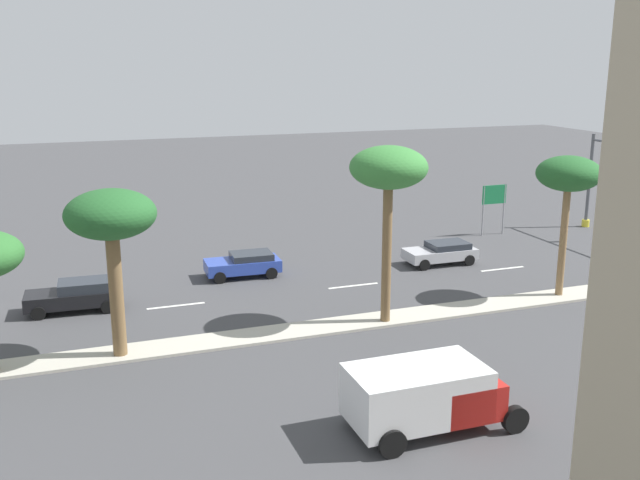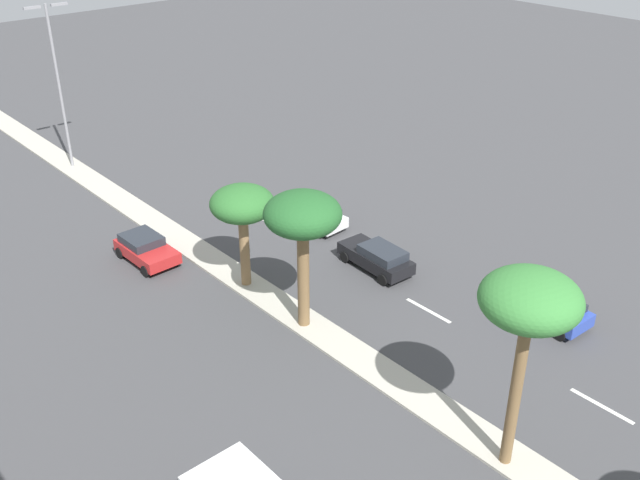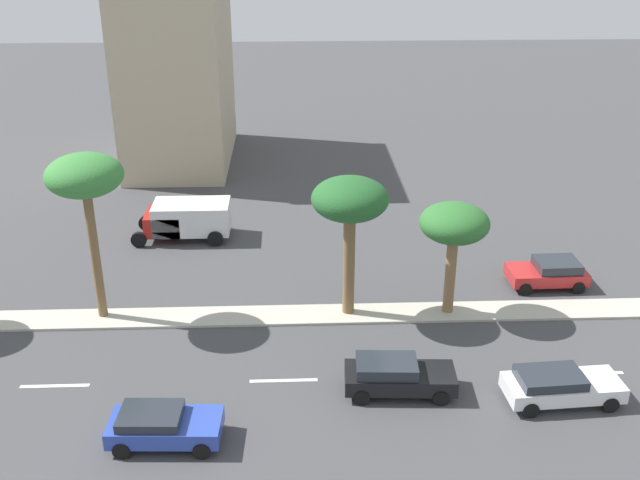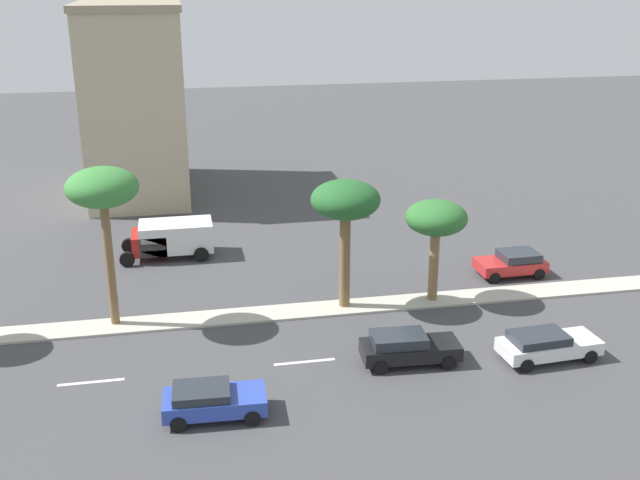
% 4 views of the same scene
% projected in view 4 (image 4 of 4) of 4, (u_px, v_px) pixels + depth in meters
% --- Properties ---
extents(ground_plane, '(160.00, 160.00, 0.00)m').
position_uv_depth(ground_plane, '(349.00, 308.00, 39.69)').
color(ground_plane, '#424244').
extents(median_curb, '(1.80, 87.48, 0.12)m').
position_uv_depth(median_curb, '(522.00, 293.00, 41.43)').
color(median_curb, '#B7B2A3').
rests_on(median_curb, ground).
extents(lane_stripe_center, '(0.20, 2.80, 0.01)m').
position_uv_depth(lane_stripe_center, '(91.00, 382.00, 32.57)').
color(lane_stripe_center, silver).
rests_on(lane_stripe_center, ground).
extents(lane_stripe_left, '(0.20, 2.80, 0.01)m').
position_uv_depth(lane_stripe_left, '(305.00, 362.00, 34.25)').
color(lane_stripe_left, silver).
rests_on(lane_stripe_left, ground).
extents(lane_stripe_inboard, '(0.20, 2.80, 0.01)m').
position_uv_depth(lane_stripe_inboard, '(566.00, 337.00, 36.56)').
color(lane_stripe_inboard, silver).
rests_on(lane_stripe_inboard, ground).
extents(commercial_building, '(13.49, 7.51, 14.49)m').
position_uv_depth(commercial_building, '(136.00, 100.00, 58.11)').
color(commercial_building, tan).
rests_on(commercial_building, ground).
extents(palm_tree_near, '(3.41, 3.41, 7.95)m').
position_uv_depth(palm_tree_near, '(103.00, 191.00, 35.49)').
color(palm_tree_near, brown).
rests_on(palm_tree_near, median_curb).
extents(palm_tree_front, '(3.51, 3.51, 6.74)m').
position_uv_depth(palm_tree_front, '(345.00, 203.00, 37.88)').
color(palm_tree_front, brown).
rests_on(palm_tree_front, median_curb).
extents(palm_tree_left, '(3.22, 3.22, 5.45)m').
position_uv_depth(palm_tree_left, '(436.00, 220.00, 39.03)').
color(palm_tree_left, olive).
rests_on(palm_tree_left, median_curb).
extents(sedan_blue_right, '(2.13, 4.12, 1.32)m').
position_uv_depth(sedan_blue_right, '(212.00, 400.00, 29.87)').
color(sedan_blue_right, '#2D47AD').
rests_on(sedan_blue_right, ground).
extents(sedan_black_center, '(2.08, 4.48, 1.46)m').
position_uv_depth(sedan_black_center, '(407.00, 347.00, 33.93)').
color(sedan_black_center, black).
rests_on(sedan_black_center, ground).
extents(sedan_red_inboard, '(2.16, 3.93, 1.41)m').
position_uv_depth(sedan_red_inboard, '(512.00, 263.00, 43.74)').
color(sedan_red_inboard, red).
rests_on(sedan_red_inboard, ground).
extents(sedan_white_leading, '(2.19, 4.65, 1.32)m').
position_uv_depth(sedan_white_leading, '(547.00, 345.00, 34.30)').
color(sedan_white_leading, silver).
rests_on(sedan_white_leading, ground).
extents(box_truck, '(2.72, 5.59, 2.17)m').
position_uv_depth(box_truck, '(169.00, 238.00, 46.42)').
color(box_truck, '#B21E19').
rests_on(box_truck, ground).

